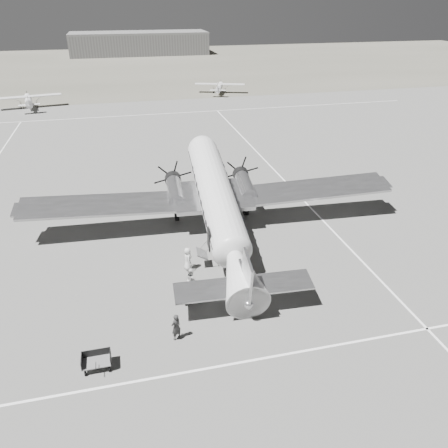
{
  "coord_description": "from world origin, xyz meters",
  "views": [
    {
      "loc": [
        -3.64,
        -29.86,
        16.74
      ],
      "look_at": [
        2.82,
        -2.98,
        2.2
      ],
      "focal_mm": 35.0,
      "sensor_mm": 36.0,
      "label": 1
    }
  ],
  "objects_px": {
    "dc3_airliner": "(218,204)",
    "passenger": "(188,259)",
    "light_plane_left": "(29,102)",
    "ramp_agent": "(192,280)",
    "light_plane_right": "(220,88)",
    "ground_crew": "(176,327)",
    "hangar_main": "(139,43)",
    "baggage_cart_far": "(97,362)",
    "baggage_cart_near": "(194,293)"
  },
  "relations": [
    {
      "from": "baggage_cart_far",
      "to": "passenger",
      "type": "height_order",
      "value": "passenger"
    },
    {
      "from": "hangar_main",
      "to": "dc3_airliner",
      "type": "height_order",
      "value": "hangar_main"
    },
    {
      "from": "ramp_agent",
      "to": "light_plane_left",
      "type": "bearing_deg",
      "value": 11.99
    },
    {
      "from": "light_plane_right",
      "to": "ground_crew",
      "type": "relative_size",
      "value": 5.84
    },
    {
      "from": "light_plane_left",
      "to": "passenger",
      "type": "height_order",
      "value": "light_plane_left"
    },
    {
      "from": "hangar_main",
      "to": "baggage_cart_near",
      "type": "relative_size",
      "value": 24.74
    },
    {
      "from": "dc3_airliner",
      "to": "baggage_cart_near",
      "type": "height_order",
      "value": "dc3_airliner"
    },
    {
      "from": "light_plane_right",
      "to": "dc3_airliner",
      "type": "bearing_deg",
      "value": -84.86
    },
    {
      "from": "passenger",
      "to": "dc3_airliner",
      "type": "bearing_deg",
      "value": -41.31
    },
    {
      "from": "ground_crew",
      "to": "baggage_cart_near",
      "type": "bearing_deg",
      "value": -146.81
    },
    {
      "from": "hangar_main",
      "to": "light_plane_right",
      "type": "xyz_separation_m",
      "value": [
        10.55,
        -66.29,
        -2.3
      ]
    },
    {
      "from": "baggage_cart_far",
      "to": "baggage_cart_near",
      "type": "bearing_deg",
      "value": 37.15
    },
    {
      "from": "ramp_agent",
      "to": "passenger",
      "type": "bearing_deg",
      "value": -9.18
    },
    {
      "from": "hangar_main",
      "to": "dc3_airliner",
      "type": "bearing_deg",
      "value": -91.03
    },
    {
      "from": "baggage_cart_near",
      "to": "ground_crew",
      "type": "xyz_separation_m",
      "value": [
        -1.56,
        -3.19,
        0.34
      ]
    },
    {
      "from": "hangar_main",
      "to": "baggage_cart_far",
      "type": "xyz_separation_m",
      "value": [
        -11.09,
        -132.66,
        -2.87
      ]
    },
    {
      "from": "light_plane_right",
      "to": "baggage_cart_near",
      "type": "height_order",
      "value": "light_plane_right"
    },
    {
      "from": "dc3_airliner",
      "to": "light_plane_left",
      "type": "height_order",
      "value": "dc3_airliner"
    },
    {
      "from": "baggage_cart_near",
      "to": "ramp_agent",
      "type": "xyz_separation_m",
      "value": [
        0.02,
        0.99,
        0.34
      ]
    },
    {
      "from": "hangar_main",
      "to": "ground_crew",
      "type": "xyz_separation_m",
      "value": [
        -6.9,
        -131.47,
        -2.48
      ]
    },
    {
      "from": "baggage_cart_near",
      "to": "ramp_agent",
      "type": "distance_m",
      "value": 1.05
    },
    {
      "from": "baggage_cart_near",
      "to": "ground_crew",
      "type": "bearing_deg",
      "value": -118.79
    },
    {
      "from": "ramp_agent",
      "to": "light_plane_right",
      "type": "bearing_deg",
      "value": -20.06
    },
    {
      "from": "dc3_airliner",
      "to": "passenger",
      "type": "distance_m",
      "value": 5.28
    },
    {
      "from": "light_plane_left",
      "to": "baggage_cart_far",
      "type": "bearing_deg",
      "value": -89.29
    },
    {
      "from": "baggage_cart_far",
      "to": "ground_crew",
      "type": "height_order",
      "value": "ground_crew"
    },
    {
      "from": "light_plane_left",
      "to": "baggage_cart_near",
      "type": "height_order",
      "value": "light_plane_left"
    },
    {
      "from": "passenger",
      "to": "light_plane_left",
      "type": "bearing_deg",
      "value": 14.77
    },
    {
      "from": "baggage_cart_far",
      "to": "ramp_agent",
      "type": "distance_m",
      "value": 7.9
    },
    {
      "from": "baggage_cart_near",
      "to": "baggage_cart_far",
      "type": "bearing_deg",
      "value": -145.43
    },
    {
      "from": "baggage_cart_near",
      "to": "baggage_cart_far",
      "type": "relative_size",
      "value": 1.12
    },
    {
      "from": "light_plane_left",
      "to": "ramp_agent",
      "type": "bearing_deg",
      "value": -82.77
    },
    {
      "from": "baggage_cart_near",
      "to": "ground_crew",
      "type": "height_order",
      "value": "ground_crew"
    },
    {
      "from": "light_plane_right",
      "to": "baggage_cart_near",
      "type": "bearing_deg",
      "value": -86.13
    },
    {
      "from": "light_plane_right",
      "to": "passenger",
      "type": "relative_size",
      "value": 5.74
    },
    {
      "from": "dc3_airliner",
      "to": "passenger",
      "type": "bearing_deg",
      "value": -124.78
    },
    {
      "from": "ramp_agent",
      "to": "baggage_cart_near",
      "type": "bearing_deg",
      "value": 173.5
    },
    {
      "from": "dc3_airliner",
      "to": "light_plane_right",
      "type": "relative_size",
      "value": 3.13
    },
    {
      "from": "light_plane_left",
      "to": "baggage_cart_near",
      "type": "xyz_separation_m",
      "value": [
        17.65,
        -57.15,
        -0.63
      ]
    },
    {
      "from": "baggage_cart_near",
      "to": "ground_crew",
      "type": "distance_m",
      "value": 3.57
    },
    {
      "from": "light_plane_right",
      "to": "ramp_agent",
      "type": "relative_size",
      "value": 5.84
    },
    {
      "from": "dc3_airliner",
      "to": "baggage_cart_far",
      "type": "distance_m",
      "value": 14.89
    },
    {
      "from": "light_plane_left",
      "to": "ramp_agent",
      "type": "xyz_separation_m",
      "value": [
        17.67,
        -56.16,
        -0.29
      ]
    },
    {
      "from": "baggage_cart_near",
      "to": "baggage_cart_far",
      "type": "distance_m",
      "value": 7.23
    },
    {
      "from": "baggage_cart_far",
      "to": "dc3_airliner",
      "type": "bearing_deg",
      "value": 52.49
    },
    {
      "from": "baggage_cart_far",
      "to": "hangar_main",
      "type": "bearing_deg",
      "value": 85.03
    },
    {
      "from": "ground_crew",
      "to": "ramp_agent",
      "type": "height_order",
      "value": "same"
    },
    {
      "from": "light_plane_left",
      "to": "light_plane_right",
      "type": "relative_size",
      "value": 1.12
    },
    {
      "from": "hangar_main",
      "to": "passenger",
      "type": "bearing_deg",
      "value": -92.37
    },
    {
      "from": "hangar_main",
      "to": "passenger",
      "type": "relative_size",
      "value": 25.13
    }
  ]
}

